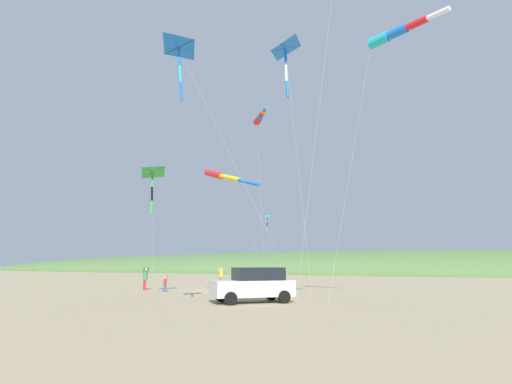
# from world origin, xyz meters

# --- Properties ---
(ground_plane) EXTENTS (600.00, 600.00, 0.00)m
(ground_plane) POSITION_xyz_m (0.00, 0.00, 0.00)
(ground_plane) COLOR tan
(dune_ridge_grassy) EXTENTS (28.00, 240.00, 9.55)m
(dune_ridge_grassy) POSITION_xyz_m (55.00, 0.00, 0.00)
(dune_ridge_grassy) COLOR #567A42
(dune_ridge_grassy) RESTS_ON ground_plane
(parked_car) EXTENTS (4.37, 4.33, 1.85)m
(parked_car) POSITION_xyz_m (-7.92, -6.60, 0.95)
(parked_car) COLOR silver
(parked_car) RESTS_ON ground_plane
(cooler_box) EXTENTS (0.62, 0.42, 0.42)m
(cooler_box) POSITION_xyz_m (-4.90, -7.38, 0.21)
(cooler_box) COLOR yellow
(cooler_box) RESTS_ON ground_plane
(person_adult_flyer) EXTENTS (0.60, 0.63, 1.74)m
(person_adult_flyer) POSITION_xyz_m (6.81, 4.38, 0.95)
(person_adult_flyer) COLOR #8E6B9E
(person_adult_flyer) RESTS_ON ground_plane
(person_child_green_jacket) EXTENTS (0.54, 0.61, 1.75)m
(person_child_green_jacket) POSITION_xyz_m (7.13, 0.59, 0.96)
(person_child_green_jacket) COLOR #B72833
(person_child_green_jacket) RESTS_ON ground_plane
(person_child_grey_jacket) EXTENTS (0.63, 0.67, 1.86)m
(person_child_grey_jacket) POSITION_xyz_m (-2.44, 5.85, 1.01)
(person_child_grey_jacket) COLOR #B72833
(person_child_grey_jacket) RESTS_ON ground_plane
(person_bystander_far) EXTENTS (0.43, 0.42, 1.20)m
(person_bystander_far) POSITION_xyz_m (-3.39, 3.05, 0.65)
(person_bystander_far) COLOR #335199
(person_bystander_far) RESTS_ON ground_plane
(kite_windsock_long_streamer_left) EXTENTS (6.17, 3.05, 15.02)m
(kite_windsock_long_streamer_left) POSITION_xyz_m (2.18, -2.13, 14.72)
(kite_windsock_long_streamer_left) COLOR red
(kite_windsock_long_streamer_left) RESTS_ON ground_plane
(kite_delta_teal_far_right) EXTENTS (3.01, 5.22, 6.46)m
(kite_delta_teal_far_right) POSITION_xyz_m (4.63, -1.65, 6.22)
(kite_delta_teal_far_right) COLOR #1EB7C6
(kite_delta_teal_far_right) RESTS_ON ground_plane
(kite_delta_orange_high_right) EXTENTS (5.39, 2.52, 14.86)m
(kite_delta_orange_high_right) POSITION_xyz_m (-7.82, -8.55, 14.38)
(kite_delta_orange_high_right) COLOR blue
(kite_delta_orange_high_right) RESTS_ON ground_plane
(kite_delta_long_streamer_right) EXTENTS (10.55, 2.16, 10.92)m
(kite_delta_long_streamer_right) POSITION_xyz_m (-15.72, -7.09, 10.60)
(kite_delta_long_streamer_right) COLOR blue
(kite_delta_long_streamer_right) RESTS_ON ground_plane
(kite_windsock_rainbow_low_near) EXTENTS (2.58, 7.03, 14.14)m
(kite_windsock_rainbow_low_near) POSITION_xyz_m (-7.54, -14.60, 13.83)
(kite_windsock_rainbow_low_near) COLOR #1EB7C6
(kite_windsock_rainbow_low_near) RESTS_ON ground_plane
(kite_delta_green_low_center) EXTENTS (4.65, 3.37, 8.18)m
(kite_delta_green_low_center) POSITION_xyz_m (-8.55, 0.29, 7.71)
(kite_delta_green_low_center) COLOR green
(kite_delta_green_low_center) RESTS_ON ground_plane
(kite_windsock_purple_drifting) EXTENTS (17.22, 10.82, 8.34)m
(kite_windsock_purple_drifting) POSITION_xyz_m (-6.85, -3.84, 7.42)
(kite_windsock_purple_drifting) COLOR red
(kite_windsock_purple_drifting) RESTS_ON ground_plane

